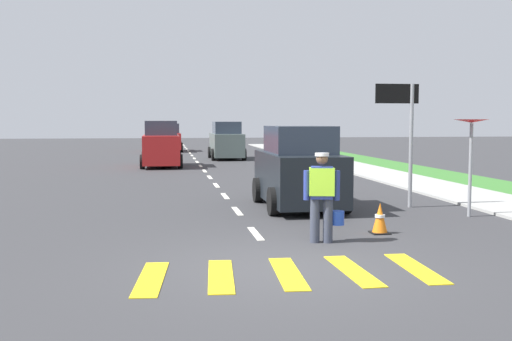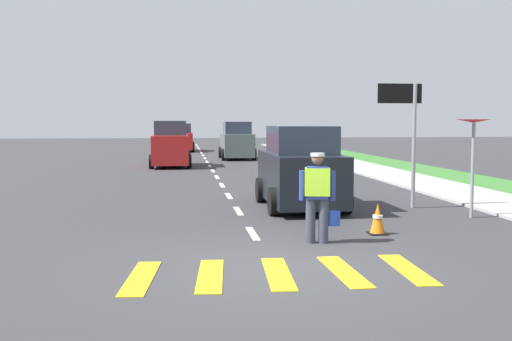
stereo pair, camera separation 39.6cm
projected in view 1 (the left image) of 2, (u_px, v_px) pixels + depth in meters
ground_plane at (200, 166)px, 29.95m from camera, size 96.00×96.00×0.00m
sidewalk_right at (432, 187)px, 20.22m from camera, size 2.40×72.00×0.14m
grass_verge_right at (498, 186)px, 20.58m from camera, size 2.40×72.00×0.06m
crosswalk_stripes at (288, 273)px, 8.83m from camera, size 4.48×1.92×0.01m
lane_center_line at (196, 160)px, 34.09m from camera, size 0.14×46.40×0.01m
road_worker at (323, 193)px, 11.01m from camera, size 0.77×0.37×1.67m
yield_sign at (471, 129)px, 13.92m from camera, size 0.80×0.80×2.29m
lane_direction_sign at (403, 115)px, 15.36m from camera, size 1.16×0.11×3.20m
traffic_cone_near at (380, 218)px, 11.94m from camera, size 0.36×0.36×0.62m
car_oncoming_third at (168, 138)px, 43.73m from camera, size 2.00×4.30×2.04m
car_outgoing_ahead at (299, 170)px, 15.43m from camera, size 1.98×3.83×2.12m
car_outgoing_far at (226, 142)px, 34.95m from camera, size 1.96×4.06×2.19m
car_oncoming_second at (161, 145)px, 29.16m from camera, size 1.98×4.14×2.25m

